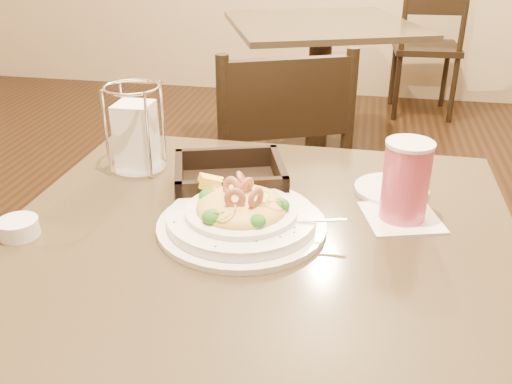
% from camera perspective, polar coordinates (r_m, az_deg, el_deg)
% --- Properties ---
extents(main_table, '(0.90, 0.90, 0.75)m').
position_cam_1_polar(main_table, '(1.12, -0.20, -15.26)').
color(main_table, black).
rests_on(main_table, ground).
extents(background_table, '(1.16, 1.16, 0.75)m').
position_cam_1_polar(background_table, '(3.12, 6.38, 12.24)').
color(background_table, black).
rests_on(background_table, ground).
extents(dining_chair_near, '(0.55, 0.55, 0.93)m').
position_cam_1_polar(dining_chair_near, '(1.81, 1.88, 1.25)').
color(dining_chair_near, black).
rests_on(dining_chair_near, ground).
extents(dining_chair_far, '(0.44, 0.44, 0.93)m').
position_cam_1_polar(dining_chair_far, '(4.02, 16.81, 14.16)').
color(dining_chair_far, black).
rests_on(dining_chair_far, ground).
extents(pasta_bowl, '(0.33, 0.30, 0.10)m').
position_cam_1_polar(pasta_bowl, '(1.00, -1.48, -2.27)').
color(pasta_bowl, white).
rests_on(pasta_bowl, main_table).
extents(drink_glass, '(0.16, 0.16, 0.15)m').
position_cam_1_polar(drink_glass, '(1.04, 14.75, 1.01)').
color(drink_glass, white).
rests_on(drink_glass, main_table).
extents(bread_basket, '(0.26, 0.23, 0.06)m').
position_cam_1_polar(bread_basket, '(1.14, -2.65, 1.16)').
color(bread_basket, black).
rests_on(bread_basket, main_table).
extents(napkin_caddy, '(0.12, 0.12, 0.19)m').
position_cam_1_polar(napkin_caddy, '(1.24, -11.90, 5.68)').
color(napkin_caddy, silver).
rests_on(napkin_caddy, main_table).
extents(side_plate, '(0.19, 0.19, 0.01)m').
position_cam_1_polar(side_plate, '(1.17, 13.38, 0.26)').
color(side_plate, white).
rests_on(side_plate, main_table).
extents(butter_ramekin, '(0.09, 0.09, 0.03)m').
position_cam_1_polar(butter_ramekin, '(1.06, -22.66, -3.33)').
color(butter_ramekin, white).
rests_on(butter_ramekin, main_table).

